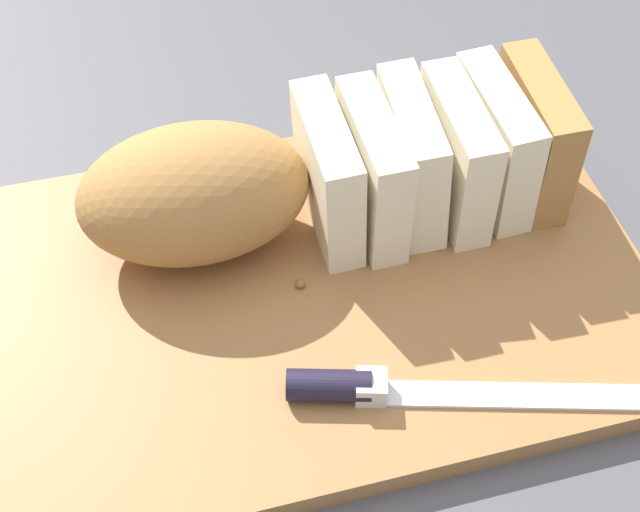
# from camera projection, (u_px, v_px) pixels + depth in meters

# --- Properties ---
(ground_plane) EXTENTS (3.00, 3.00, 0.00)m
(ground_plane) POSITION_uv_depth(u_px,v_px,m) (320.00, 299.00, 0.61)
(ground_plane) COLOR #4C4C51
(cutting_board) EXTENTS (0.47, 0.31, 0.02)m
(cutting_board) POSITION_uv_depth(u_px,v_px,m) (320.00, 291.00, 0.60)
(cutting_board) COLOR #9E6B3D
(cutting_board) RESTS_ON ground_plane
(bread_loaf) EXTENTS (0.36, 0.12, 0.10)m
(bread_loaf) POSITION_uv_depth(u_px,v_px,m) (316.00, 174.00, 0.60)
(bread_loaf) COLOR #A8753D
(bread_loaf) RESTS_ON cutting_board
(bread_knife) EXTENTS (0.28, 0.09, 0.02)m
(bread_knife) POSITION_uv_depth(u_px,v_px,m) (398.00, 389.00, 0.53)
(bread_knife) COLOR silver
(bread_knife) RESTS_ON cutting_board
(crumb_near_knife) EXTENTS (0.01, 0.01, 0.01)m
(crumb_near_knife) POSITION_uv_depth(u_px,v_px,m) (300.00, 284.00, 0.59)
(crumb_near_knife) COLOR #996633
(crumb_near_knife) RESTS_ON cutting_board
(crumb_near_loaf) EXTENTS (0.01, 0.01, 0.01)m
(crumb_near_loaf) POSITION_uv_depth(u_px,v_px,m) (301.00, 284.00, 0.59)
(crumb_near_loaf) COLOR #996633
(crumb_near_loaf) RESTS_ON cutting_board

